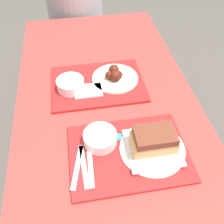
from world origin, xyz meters
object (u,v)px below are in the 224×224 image
at_px(tray_far, 98,84).
at_px(bowl_coleslaw_near, 100,138).
at_px(wings_plate_far, 115,76).
at_px(brisket_sandwich_plate, 153,143).
at_px(tray_near, 128,153).
at_px(bowl_coleslaw_far, 70,84).

bearing_deg(tray_far, bowl_coleslaw_near, -95.67).
bearing_deg(tray_far, wings_plate_far, 10.28).
bearing_deg(wings_plate_far, bowl_coleslaw_near, -108.35).
bearing_deg(bowl_coleslaw_near, brisket_sandwich_plate, -19.50).
height_order(tray_far, bowl_coleslaw_near, bowl_coleslaw_near).
xyz_separation_m(tray_near, brisket_sandwich_plate, (0.08, -0.00, 0.04)).
xyz_separation_m(tray_far, wings_plate_far, (0.08, 0.01, 0.02)).
bearing_deg(brisket_sandwich_plate, bowl_coleslaw_near, 160.50).
xyz_separation_m(tray_near, wings_plate_far, (0.02, 0.40, 0.02)).
height_order(tray_near, tray_far, same).
xyz_separation_m(tray_far, brisket_sandwich_plate, (0.15, -0.39, 0.04)).
distance_m(bowl_coleslaw_near, bowl_coleslaw_far, 0.33).
distance_m(tray_near, bowl_coleslaw_near, 0.12).
xyz_separation_m(tray_near, bowl_coleslaw_far, (-0.18, 0.37, 0.03)).
height_order(tray_far, bowl_coleslaw_far, bowl_coleslaw_far).
bearing_deg(brisket_sandwich_plate, tray_near, 177.82).
xyz_separation_m(bowl_coleslaw_near, brisket_sandwich_plate, (0.18, -0.06, 0.01)).
bearing_deg(bowl_coleslaw_far, tray_far, 7.96).
relative_size(tray_near, bowl_coleslaw_near, 3.48).
relative_size(bowl_coleslaw_near, brisket_sandwich_plate, 0.52).
distance_m(tray_near, bowl_coleslaw_far, 0.42).
bearing_deg(bowl_coleslaw_near, tray_near, -32.74).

